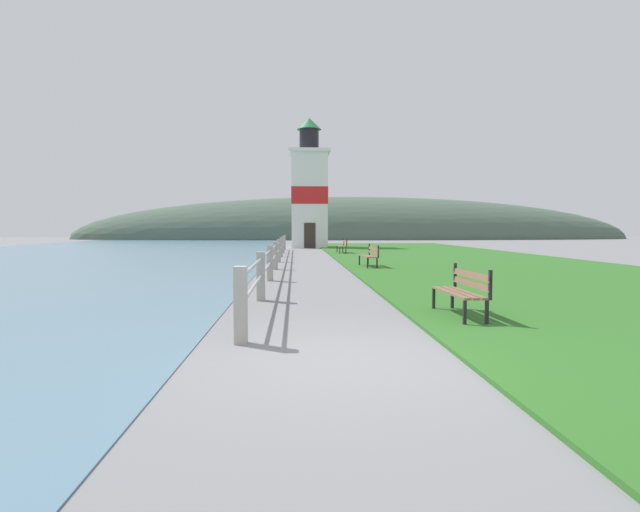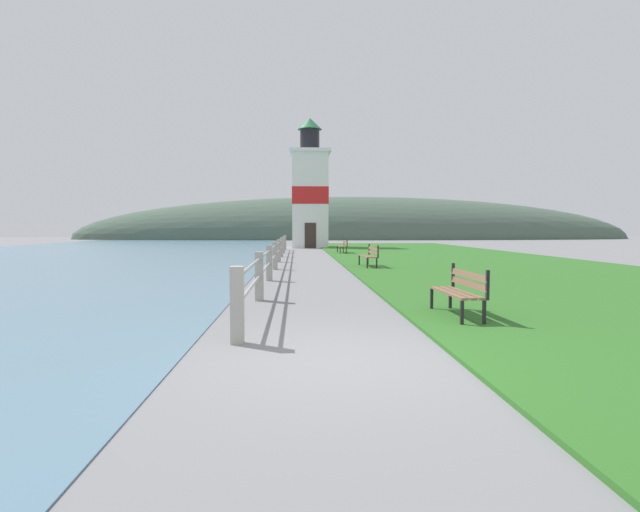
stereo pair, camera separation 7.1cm
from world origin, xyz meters
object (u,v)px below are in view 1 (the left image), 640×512
object	(u,v)px
park_bench_far	(343,245)
lighthouse	(309,192)
park_bench_midway	(370,255)
park_bench_near	(463,289)

from	to	relation	value
park_bench_far	lighthouse	world-z (taller)	lighthouse
lighthouse	park_bench_far	bearing A→B (deg)	-79.65
park_bench_far	park_bench_midway	bearing A→B (deg)	89.48
park_bench_near	park_bench_far	size ratio (longest dim) A/B	0.93
park_bench_far	lighthouse	bearing A→B (deg)	-80.46
park_bench_near	park_bench_midway	world-z (taller)	same
park_bench_far	lighthouse	distance (m)	10.78
park_bench_midway	lighthouse	distance (m)	21.22
park_bench_far	lighthouse	size ratio (longest dim) A/B	0.17
park_bench_near	lighthouse	xyz separation A→B (m)	(-1.82, 32.01, 3.94)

